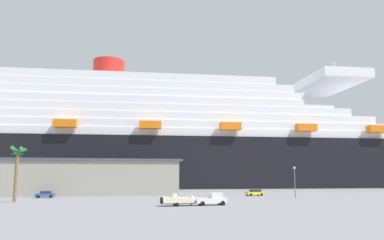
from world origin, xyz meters
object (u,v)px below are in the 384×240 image
Objects in this scene: palm_tree at (17,159)px; parked_car_red_hatchback at (120,192)px; cruise_ship at (181,144)px; pickup_truck at (212,199)px; small_boat_on_trailer at (181,200)px; parked_car_blue_suv at (45,194)px; parked_car_yellow_taxi at (255,193)px; street_lamp at (295,177)px.

parked_car_red_hatchback is (21.08, 19.29, -7.86)m from palm_tree.
palm_tree is at bearing -122.85° from cruise_ship.
small_boat_on_trailer is at bearing -178.12° from pickup_truck.
cruise_ship is 35.08× the size of small_boat_on_trailer.
parked_car_yellow_taxi is (51.73, -2.61, 0.00)m from parked_car_blue_suv.
pickup_truck is 0.76× the size of small_boat_on_trailer.
palm_tree is 2.32× the size of parked_car_yellow_taxi.
pickup_truck reaches higher than small_boat_on_trailer.
cruise_ship is 64.83m from parked_car_yellow_taxi.
cruise_ship is 61.54m from parked_car_red_hatchback.
street_lamp is at bearing 29.29° from small_boat_on_trailer.
parked_car_yellow_taxi is at bearing 47.69° from small_boat_on_trailer.
cruise_ship reaches higher than parked_car_red_hatchback.
parked_car_blue_suv is at bearing 133.86° from small_boat_on_trailer.
palm_tree is (-31.33, 15.73, 7.73)m from small_boat_on_trailer.
palm_tree is at bearing 153.35° from small_boat_on_trailer.
palm_tree is at bearing -178.66° from street_lamp.
small_boat_on_trailer is at bearing -150.71° from street_lamp.
cruise_ship is 73.82m from street_lamp.
parked_car_red_hatchback is at bearing 156.43° from street_lamp.
palm_tree is 29.64m from parked_car_red_hatchback.
cruise_ship is 53.31× the size of parked_car_red_hatchback.
parked_car_red_hatchback is at bearing 106.32° from small_boat_on_trailer.
parked_car_red_hatchback is at bearing -115.80° from cruise_ship.
palm_tree is at bearing -137.53° from parked_car_red_hatchback.
small_boat_on_trailer is 0.65× the size of palm_tree.
small_boat_on_trailer is at bearing -26.65° from palm_tree.
street_lamp is 59.72m from parked_car_blue_suv.
palm_tree is at bearing -105.05° from parked_car_blue_suv.
parked_car_red_hatchback and parked_car_blue_suv have the same top height.
parked_car_red_hatchback is at bearing 114.55° from pickup_truck.
cruise_ship reaches higher than street_lamp.
palm_tree is at bearing 157.21° from pickup_truck.
cruise_ship reaches higher than small_boat_on_trailer.
parked_car_yellow_taxi is at bearing 55.01° from pickup_truck.
parked_car_yellow_taxi is (34.19, -8.72, -0.00)m from parked_car_red_hatchback.
street_lamp is (30.64, 17.18, 3.86)m from small_boat_on_trailer.
small_boat_on_trailer is at bearing -73.68° from parked_car_red_hatchback.
small_boat_on_trailer is at bearing -99.93° from cruise_ship.
palm_tree is 62.11m from street_lamp.
small_boat_on_trailer is (-15.43, -88.17, -17.27)m from cruise_ship.
pickup_truck is 1.15× the size of parked_car_yellow_taxi.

